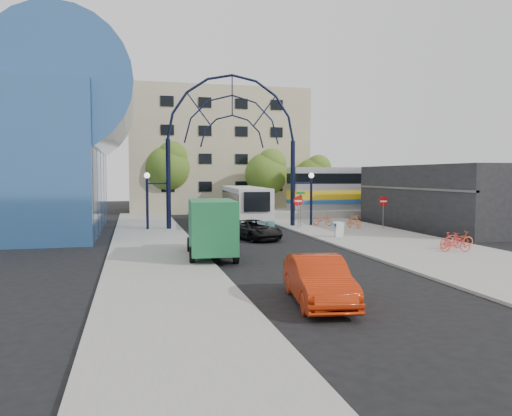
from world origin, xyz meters
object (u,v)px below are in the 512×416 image
object	(u,v)px
stop_sign	(298,204)
red_sedan	(319,280)
sandwich_board	(339,228)
bike_near_b	(354,221)
city_bus	(245,206)
tree_north_c	(314,175)
street_name_sign	(301,202)
do_not_enter_sign	(383,205)
bike_far_c	(455,244)
tree_north_a	(267,172)
green_truck	(211,229)
train_car	(406,188)
bike_near_a	(322,219)
bike_far_b	(451,240)
bike_far_a	(459,239)
tree_north_b	(168,166)
black_suv	(254,230)
gateway_arch	(232,120)

from	to	relation	value
stop_sign	red_sedan	size ratio (longest dim) A/B	0.53
sandwich_board	bike_near_b	bearing A→B (deg)	55.57
city_bus	tree_north_c	bearing A→B (deg)	52.87
street_name_sign	sandwich_board	world-z (taller)	street_name_sign
tree_north_c	city_bus	size ratio (longest dim) A/B	0.54
do_not_enter_sign	sandwich_board	xyz separation A→B (m)	(-5.40, -4.02, -1.23)
do_not_enter_sign	bike_far_c	distance (m)	11.78
tree_north_a	green_truck	distance (m)	27.54
train_car	bike_near_a	xyz separation A→B (m)	(-12.65, -8.65, -2.29)
red_sedan	bike_far_b	world-z (taller)	red_sedan
stop_sign	tree_north_c	xyz separation A→B (m)	(7.32, 15.93, 2.28)
do_not_enter_sign	bike_far_a	xyz separation A→B (m)	(-0.38, -9.67, -1.42)
sandwich_board	bike_far_a	distance (m)	7.56
tree_north_b	bike_far_c	xyz separation A→B (m)	(12.94, -31.45, -4.73)
black_suv	bike_near_a	distance (m)	9.76
stop_sign	bike_far_a	bearing A→B (deg)	-63.50
stop_sign	tree_north_b	xyz separation A→B (m)	(-8.68, 17.93, 3.27)
do_not_enter_sign	gateway_arch	bearing A→B (deg)	160.01
bike_far_a	bike_far_c	size ratio (longest dim) A/B	1.06
bike_near_a	bike_far_b	bearing A→B (deg)	-117.24
green_truck	bike_near_b	bearing A→B (deg)	43.77
do_not_enter_sign	tree_north_b	xyz separation A→B (m)	(-14.88, 19.93, 3.29)
bike_near_a	train_car	bearing A→B (deg)	-2.00
sandwich_board	red_sedan	distance (m)	17.12
city_bus	stop_sign	bearing A→B (deg)	-43.87
street_name_sign	bike_far_c	size ratio (longest dim) A/B	1.79
stop_sign	bike_far_a	xyz separation A→B (m)	(5.82, -11.67, -1.44)
city_bus	bike_far_c	bearing A→B (deg)	-61.88
green_truck	bike_far_b	distance (m)	13.46
green_truck	bike_far_c	distance (m)	13.07
train_car	black_suv	size ratio (longest dim) A/B	5.40
train_car	bike_near_a	world-z (taller)	train_car
stop_sign	do_not_enter_sign	bearing A→B (deg)	-17.88
black_suv	red_sedan	world-z (taller)	red_sedan
green_truck	red_sedan	distance (m)	10.13
train_car	tree_north_c	xyz separation A→B (m)	(-7.88, 5.93, 1.37)
tree_north_a	bike_far_a	xyz separation A→B (m)	(4.50, -25.60, -4.05)
do_not_enter_sign	bike_far_b	distance (m)	10.65
tree_north_b	green_truck	size ratio (longest dim) A/B	1.32
do_not_enter_sign	bike_far_b	xyz separation A→B (m)	(-1.43, -10.46, -1.39)
black_suv	tree_north_a	bearing A→B (deg)	53.28
train_car	tree_north_c	distance (m)	9.95
do_not_enter_sign	tree_north_b	bearing A→B (deg)	126.74
train_car	red_sedan	world-z (taller)	train_car
black_suv	red_sedan	xyz separation A→B (m)	(-1.80, -16.40, 0.13)
bike_near_b	black_suv	bearing A→B (deg)	-169.54
bike_far_b	bike_far_c	xyz separation A→B (m)	(-0.51, -1.07, -0.05)
stop_sign	bike_near_a	distance (m)	3.20
tree_north_c	bike_far_b	world-z (taller)	tree_north_c
gateway_arch	street_name_sign	bearing A→B (deg)	-15.07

